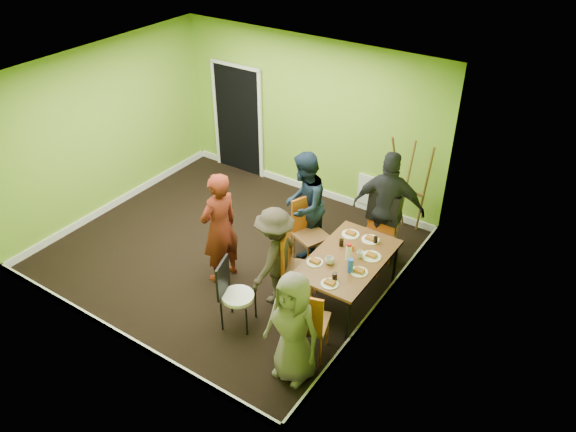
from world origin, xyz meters
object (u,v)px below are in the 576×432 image
chair_back_end (382,216)px  person_back_end (388,208)px  orange_bottle (353,248)px  chair_front_end (308,321)px  person_left_near (275,256)px  chair_bentwood (233,291)px  blue_bottle (350,266)px  thermos (349,252)px  person_left_far (304,205)px  chair_left_near (295,263)px  easel (409,190)px  person_standing (219,228)px  dining_table (348,261)px  chair_left_far (308,227)px  person_front_end (293,328)px

chair_back_end → person_back_end: (0.04, 0.12, 0.08)m
orange_bottle → chair_front_end: bearing=-84.8°
person_left_near → chair_bentwood: bearing=-18.2°
chair_front_end → person_left_near: bearing=127.2°
blue_bottle → chair_back_end: bearing=98.5°
thermos → blue_bottle: thermos is taller
chair_front_end → person_left_far: bearing=106.4°
chair_left_near → person_back_end: bearing=138.0°
easel → person_standing: easel is taller
chair_bentwood → easel: bearing=144.3°
dining_table → easel: size_ratio=0.88×
dining_table → chair_left_far: (-0.93, 0.50, -0.11)m
person_left_far → person_front_end: person_left_far is taller
chair_bentwood → person_left_near: person_left_near is taller
person_back_end → chair_left_near: bearing=54.4°
chair_left_far → chair_front_end: chair_front_end is taller
chair_left_near → easel: easel is taller
chair_left_near → person_front_end: size_ratio=0.73×
person_standing → person_left_far: size_ratio=1.02×
thermos → person_left_far: (-1.12, 0.71, -0.03)m
chair_left_far → chair_back_end: (0.89, 0.57, 0.22)m
orange_bottle → person_left_near: (-0.81, -0.65, -0.07)m
chair_back_end → person_standing: bearing=42.6°
person_left_near → dining_table: bearing=115.9°
chair_back_end → person_left_far: 1.14m
chair_left_far → person_front_end: (1.03, -1.97, 0.14)m
chair_left_far → chair_bentwood: (-0.08, -1.67, -0.06)m
dining_table → chair_front_end: chair_front_end is taller
orange_bottle → person_back_end: person_back_end is taller
blue_bottle → chair_left_near: bearing=-173.9°
person_back_end → person_front_end: person_back_end is taller
chair_left_far → person_standing: person_standing is taller
dining_table → thermos: thermos is taller
chair_left_near → blue_bottle: chair_left_near is taller
person_standing → chair_front_end: bearing=82.1°
person_standing → chair_bentwood: bearing=59.2°
chair_back_end → person_left_far: (-1.07, -0.40, 0.03)m
chair_bentwood → person_back_end: 2.59m
chair_left_far → thermos: bearing=82.8°
chair_front_end → person_standing: 1.96m
person_back_end → person_left_far: bearing=11.6°
person_front_end → person_left_near: bearing=136.7°
chair_left_near → person_front_end: (0.71, -1.13, 0.13)m
chair_back_end → chair_front_end: bearing=93.1°
easel → person_back_end: (-0.01, -0.72, 0.04)m
dining_table → person_left_near: bearing=-150.2°
person_standing → person_left_near: size_ratio=1.18×
orange_bottle → person_back_end: bearing=88.7°
chair_left_far → person_standing: bearing=-16.2°
person_back_end → person_front_end: size_ratio=1.21×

